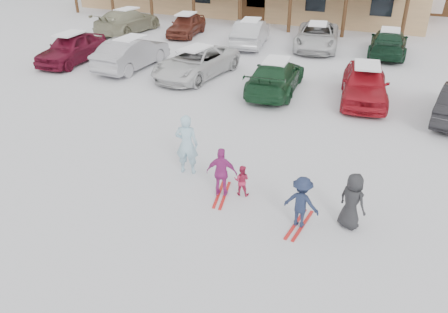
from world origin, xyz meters
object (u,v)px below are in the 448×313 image
at_px(parked_car_10, 317,36).
at_px(toddler_red, 242,180).
at_px(parked_car_11, 388,43).
at_px(parked_car_7, 128,21).
at_px(parked_car_8, 186,25).
at_px(bystander_dark, 352,201).
at_px(parked_car_9, 251,33).
at_px(parked_car_2, 196,62).
at_px(parked_car_3, 276,76).
at_px(parked_car_1, 132,53).
at_px(child_magenta, 222,173).
at_px(adult_skier, 187,144).
at_px(parked_car_0, 72,48).
at_px(child_navy, 301,202).
at_px(parked_car_4, 365,83).

bearing_deg(parked_car_10, toddler_red, -93.17).
distance_m(parked_car_10, parked_car_11, 4.01).
xyz_separation_m(parked_car_7, parked_car_8, (3.98, 0.87, -0.08)).
xyz_separation_m(bystander_dark, parked_car_9, (-8.50, 15.67, 0.03)).
distance_m(parked_car_2, parked_car_3, 4.18).
relative_size(bystander_dark, parked_car_1, 0.31).
bearing_deg(child_magenta, adult_skier, -39.58).
bearing_deg(parked_car_9, parked_car_7, -10.04).
xyz_separation_m(bystander_dark, parked_car_10, (-4.73, 16.67, -0.01)).
height_order(parked_car_7, parked_car_10, parked_car_7).
bearing_deg(parked_car_0, child_magenta, -38.44).
bearing_deg(parked_car_9, parked_car_8, -20.32).
distance_m(parked_car_1, parked_car_8, 7.65).
bearing_deg(parked_car_8, parked_car_2, -66.75).
bearing_deg(parked_car_10, adult_skier, -99.89).
relative_size(bystander_dark, parked_car_2, 0.29).
relative_size(toddler_red, child_magenta, 0.63).
relative_size(parked_car_1, parked_car_9, 1.01).
distance_m(child_navy, parked_car_2, 12.24).
relative_size(adult_skier, parked_car_10, 0.36).
relative_size(toddler_red, parked_car_2, 0.18).
bearing_deg(parked_car_1, adult_skier, 133.39).
bearing_deg(parked_car_11, parked_car_9, 5.13).
distance_m(parked_car_9, parked_car_11, 7.86).
xyz_separation_m(adult_skier, bystander_dark, (4.88, -0.75, -0.19)).
bearing_deg(parked_car_7, parked_car_9, -177.46).
relative_size(toddler_red, parked_car_7, 0.17).
height_order(parked_car_2, parked_car_7, parked_car_7).
xyz_separation_m(parked_car_1, parked_car_3, (7.75, -0.42, -0.08)).
xyz_separation_m(bystander_dark, parked_car_1, (-12.41, 8.97, 0.04)).
xyz_separation_m(parked_car_0, parked_car_11, (15.17, 8.24, -0.06)).
height_order(parked_car_4, parked_car_10, parked_car_4).
xyz_separation_m(adult_skier, child_magenta, (1.45, -0.75, -0.21)).
relative_size(child_magenta, bystander_dark, 0.97).
bearing_deg(parked_car_10, parked_car_8, 171.41).
distance_m(parked_car_1, parked_car_3, 7.76).
distance_m(toddler_red, bystander_dark, 2.98).
bearing_deg(child_magenta, parked_car_0, -46.81).
relative_size(parked_car_3, parked_car_7, 0.90).
bearing_deg(child_navy, toddler_red, -15.83).
distance_m(adult_skier, bystander_dark, 4.94).
height_order(toddler_red, parked_car_10, parked_car_10).
bearing_deg(parked_car_11, toddler_red, 79.23).
bearing_deg(parked_car_8, parked_car_7, -175.58).
bearing_deg(child_magenta, bystander_dark, 167.63).
bearing_deg(adult_skier, parked_car_4, -129.24).
xyz_separation_m(child_navy, parked_car_1, (-11.29, 9.44, 0.09)).
distance_m(toddler_red, parked_car_3, 8.47).
bearing_deg(parked_car_9, bystander_dark, 108.61).
bearing_deg(parked_car_2, parked_car_4, 6.90).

